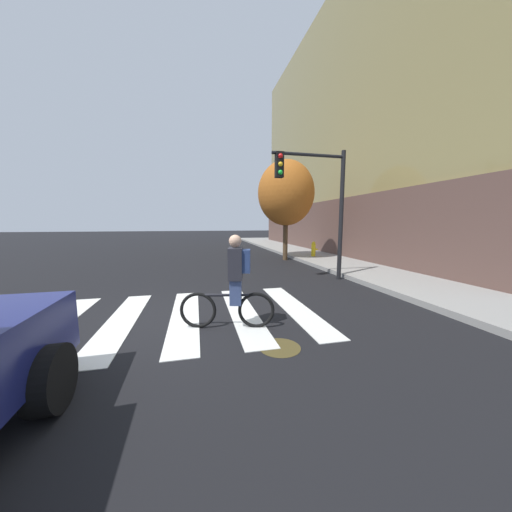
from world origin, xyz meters
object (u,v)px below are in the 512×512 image
Objects in this scene: manhole_cover at (280,347)px; cyclist at (234,282)px; traffic_light_near at (319,192)px; street_tree_near at (286,193)px; fire_hydrant at (313,249)px.

manhole_cover is 0.38× the size of cyclist.
street_tree_near reaches higher than traffic_light_near.
cyclist is (-0.57, 0.91, 0.84)m from manhole_cover.
street_tree_near is at bearing 70.15° from manhole_cover.
fire_hydrant is at bearing 61.83° from manhole_cover.
street_tree_near reaches higher than fire_hydrant.
fire_hydrant is (2.17, 4.79, -2.33)m from traffic_light_near.
manhole_cover is 5.76m from traffic_light_near.
manhole_cover is at bearing -58.13° from cyclist.
fire_hydrant is at bearing 65.68° from traffic_light_near.
street_tree_near is (0.60, 4.81, 0.51)m from traffic_light_near.
cyclist is 0.40× the size of traffic_light_near.
manhole_cover is 1.36m from cyclist.
street_tree_near is (-1.57, 0.02, 2.84)m from fire_hydrant.
fire_hydrant is (4.83, 9.02, 0.53)m from manhole_cover.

